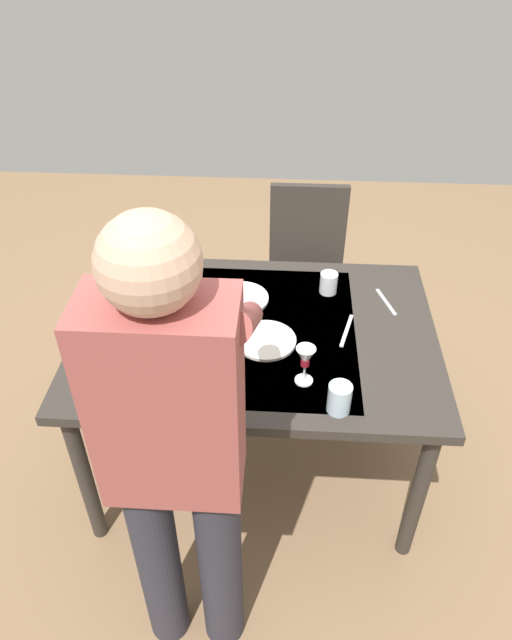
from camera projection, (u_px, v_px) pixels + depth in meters
name	position (u px, v px, depth m)	size (l,w,h in m)	color
ground_plane	(256.00, 457.00, 2.74)	(6.00, 6.00, 0.00)	#846647
dining_table	(256.00, 346.00, 2.30)	(1.39, 0.99, 0.77)	#332D28
chair_near	(307.00, 262.00, 3.08)	(0.40, 0.40, 0.91)	black
person_server	(176.00, 453.00, 1.56)	(0.42, 0.61, 1.69)	#2D2D38
wine_bottle	(108.00, 288.00, 2.28)	(0.07, 0.07, 0.30)	black
wine_glass_left	(305.00, 359.00, 1.97)	(0.07, 0.07, 0.15)	white
wine_glass_right	(157.00, 266.00, 2.42)	(0.07, 0.07, 0.15)	white
water_cup_near_left	(329.00, 283.00, 2.42)	(0.07, 0.07, 0.09)	silver
water_cup_near_right	(339.00, 398.00, 1.90)	(0.08, 0.08, 0.11)	silver
serving_bowl_pasta	(163.00, 325.00, 2.23)	(0.30, 0.30, 0.07)	silver
side_bowl_salad	(201.00, 374.00, 2.02)	(0.18, 0.18, 0.07)	silver
dinner_plate_near	(266.00, 340.00, 2.20)	(0.23, 0.23, 0.01)	silver
dinner_plate_far	(241.00, 298.00, 2.40)	(0.23, 0.23, 0.01)	silver
table_knife	(347.00, 331.00, 2.25)	(0.01, 0.20, 0.01)	silver
table_fork	(386.00, 302.00, 2.39)	(0.01, 0.18, 0.01)	silver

